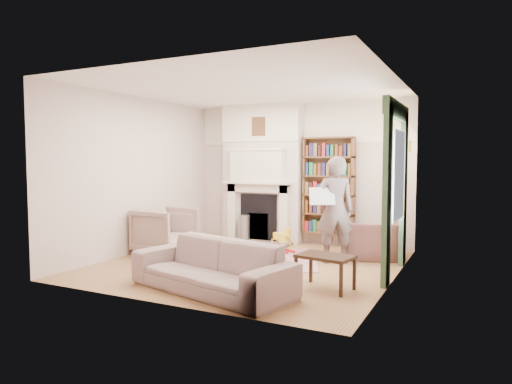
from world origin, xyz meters
The scene contains 25 objects.
floor centered at (0.00, 0.00, 0.00)m, with size 4.50×4.50×0.00m, color brown.
ceiling centered at (0.00, 0.00, 2.80)m, with size 4.50×4.50×0.00m, color white.
wall_back centered at (0.00, 2.25, 1.40)m, with size 4.50×4.50×0.00m, color beige.
wall_front centered at (0.00, -2.25, 1.40)m, with size 4.50×4.50×0.00m, color beige.
wall_left centered at (-2.25, 0.00, 1.40)m, with size 4.50×4.50×0.00m, color beige.
wall_right centered at (2.25, 0.00, 1.40)m, with size 4.50×4.50×0.00m, color beige.
fireplace centered at (-0.75, 2.05, 1.39)m, with size 1.70×0.58×2.80m.
bookcase centered at (0.65, 2.12, 1.18)m, with size 1.00×0.24×1.85m, color brown.
window centered at (2.23, 0.40, 1.45)m, with size 0.02×0.90×1.30m, color silver.
curtain_left centered at (2.20, -0.30, 1.20)m, with size 0.07×0.32×2.40m, color #2B422A.
curtain_right centered at (2.20, 1.10, 1.20)m, with size 0.07×0.32×2.40m, color #2B422A.
pelmet centered at (2.19, 0.40, 2.38)m, with size 0.09×1.70×0.24m, color #2B422A.
wall_sconce centered at (2.03, 1.50, 1.90)m, with size 0.20×0.24×0.24m, color gold, non-canonical shape.
rug centered at (-0.23, 0.36, 0.01)m, with size 2.36×1.81×0.01m, color tan.
armchair_reading centered at (1.64, 1.32, 0.33)m, with size 1.01×0.88×0.66m, color #53302C.
armchair_left centered at (-1.71, 0.07, 0.41)m, with size 0.88×0.91×0.83m, color #B9AB98.
sofa centered at (0.27, -1.57, 0.32)m, with size 2.22×0.87×0.65m, color gray.
man_reading centered at (1.19, 0.72, 0.87)m, with size 0.63×0.42×1.73m, color #5A4B48.
newspaper centered at (1.04, 0.52, 1.10)m, with size 0.41×0.02×0.29m, color beige.
coffee_table centered at (1.53, -0.82, 0.23)m, with size 0.70×0.45×0.45m, color black, non-canonical shape.
paraffin_heater centered at (-1.01, 1.74, 0.28)m, with size 0.24×0.24×0.55m, color #96989D.
rocking_horse centered at (0.08, 1.13, 0.23)m, with size 0.52×0.21×0.46m, color yellow, non-canonical shape.
board_game centered at (-0.39, 0.01, 0.03)m, with size 0.39×0.39×0.03m, color #F0EB54.
game_box_lid centered at (-1.00, 0.03, 0.04)m, with size 0.29×0.20×0.05m, color maroon.
comic_annuals centered at (0.37, -0.37, 0.02)m, with size 0.58×0.51×0.02m.
Camera 1 is at (3.31, -6.43, 1.67)m, focal length 32.00 mm.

